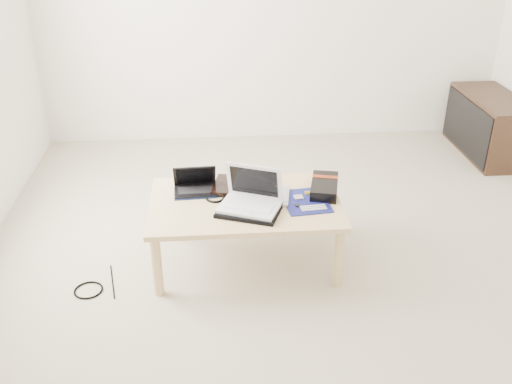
{
  "coord_description": "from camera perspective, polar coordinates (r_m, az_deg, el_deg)",
  "views": [
    {
      "loc": [
        -0.55,
        -2.89,
        1.97
      ],
      "look_at": [
        -0.32,
        0.0,
        0.46
      ],
      "focal_mm": 40.0,
      "sensor_mm": 36.0,
      "label": 1
    }
  ],
  "objects": [
    {
      "name": "floor_cable_trail",
      "position": [
        3.41,
        -14.16,
        -8.65
      ],
      "size": [
        0.07,
        0.32,
        0.01
      ],
      "primitive_type": "cylinder",
      "rotation": [
        1.57,
        0.0,
        0.2
      ],
      "color": "black",
      "rests_on": "ground"
    },
    {
      "name": "ground",
      "position": [
        3.54,
        5.13,
        -6.42
      ],
      "size": [
        4.0,
        4.0,
        0.0
      ],
      "primitive_type": "plane",
      "color": "#BEB39A",
      "rests_on": "ground"
    },
    {
      "name": "cable_coil",
      "position": [
        3.33,
        -4.11,
        -0.59
      ],
      "size": [
        0.11,
        0.11,
        0.01
      ],
      "primitive_type": "torus",
      "rotation": [
        0.0,
        0.0,
        -0.01
      ],
      "color": "black",
      "rests_on": "coffee_table"
    },
    {
      "name": "netbook",
      "position": [
        3.41,
        -6.1,
        0.6
      ],
      "size": [
        0.26,
        0.19,
        0.16
      ],
      "color": "black",
      "rests_on": "coffee_table"
    },
    {
      "name": "coffee_table",
      "position": [
        3.32,
        -1.1,
        -1.68
      ],
      "size": [
        1.1,
        0.7,
        0.4
      ],
      "color": "#E1CA87",
      "rests_on": "ground"
    },
    {
      "name": "neoprene_sleeve",
      "position": [
        3.18,
        -0.69,
        -1.85
      ],
      "size": [
        0.4,
        0.35,
        0.02
      ],
      "primitive_type": "cube",
      "rotation": [
        0.0,
        0.0,
        -0.36
      ],
      "color": "black",
      "rests_on": "coffee_table"
    },
    {
      "name": "motherboard",
      "position": [
        3.3,
        5.0,
        -0.91
      ],
      "size": [
        0.28,
        0.34,
        0.01
      ],
      "color": "#0B0D4B",
      "rests_on": "coffee_table"
    },
    {
      "name": "floor_cable_coil",
      "position": [
        3.37,
        -16.41,
        -9.4
      ],
      "size": [
        0.19,
        0.19,
        0.01
      ],
      "primitive_type": "torus",
      "rotation": [
        0.0,
        0.0,
        -0.23
      ],
      "color": "black",
      "rests_on": "ground"
    },
    {
      "name": "gpu_box",
      "position": [
        3.41,
        6.86,
        0.55
      ],
      "size": [
        0.22,
        0.33,
        0.07
      ],
      "color": "black",
      "rests_on": "coffee_table"
    },
    {
      "name": "media_cabinet",
      "position": [
        5.21,
        22.25,
        6.18
      ],
      "size": [
        0.41,
        0.9,
        0.5
      ],
      "color": "#3A2318",
      "rests_on": "ground"
    },
    {
      "name": "tablet",
      "position": [
        3.36,
        -0.6,
        -0.21
      ],
      "size": [
        0.27,
        0.24,
        0.01
      ],
      "color": "black",
      "rests_on": "coffee_table"
    },
    {
      "name": "book",
      "position": [
        3.43,
        -1.67,
        0.58
      ],
      "size": [
        0.35,
        0.31,
        0.03
      ],
      "color": "black",
      "rests_on": "coffee_table"
    },
    {
      "name": "remote",
      "position": [
        3.33,
        2.84,
        -0.42
      ],
      "size": [
        0.1,
        0.25,
        0.02
      ],
      "color": "#ACADB1",
      "rests_on": "coffee_table"
    },
    {
      "name": "white_laptop",
      "position": [
        3.19,
        -0.51,
        -0.6
      ],
      "size": [
        0.39,
        0.34,
        0.23
      ],
      "color": "silver",
      "rests_on": "neoprene_sleeve"
    }
  ]
}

